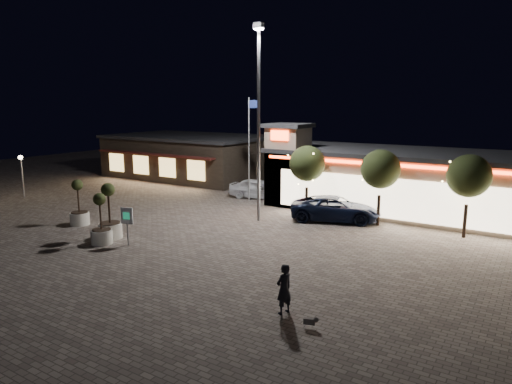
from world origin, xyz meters
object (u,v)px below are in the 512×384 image
Objects in this scene: white_sedan at (258,189)px; valet_sign at (127,219)px; pedestrian at (284,289)px; planter_left at (79,211)px; planter_mid at (101,228)px; pickup_truck at (335,209)px.

valet_sign is at bearing 174.12° from white_sedan.
valet_sign reaches higher than pedestrian.
planter_left reaches higher than white_sedan.
pedestrian reaches higher than white_sedan.
pedestrian is 12.68m from planter_mid.
pedestrian is 0.67× the size of planter_mid.
planter_left reaches higher than pickup_truck.
planter_left is at bearing 167.13° from valet_sign.
white_sedan is at bearing 87.12° from planter_mid.
pickup_truck is 2.04× the size of planter_mid.
pickup_truck is at bearing 36.09° from planter_left.
white_sedan is (-8.09, 3.32, -0.01)m from pickup_truck.
white_sedan is 2.22× the size of valet_sign.
pedestrian is at bearing -9.48° from planter_mid.
planter_mid is at bearing -80.58° from pedestrian.
pedestrian is at bearing 175.77° from pickup_truck.
pedestrian reaches higher than pickup_truck.
pedestrian is at bearing -153.93° from white_sedan.
planter_left is at bearing 106.80° from pickup_truck.
valet_sign is (-11.06, 2.64, 0.52)m from pedestrian.
planter_mid is (4.39, -1.89, -0.03)m from planter_left.
valet_sign is at bearing -12.87° from planter_left.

